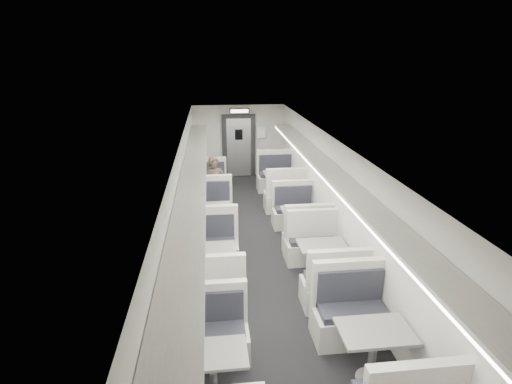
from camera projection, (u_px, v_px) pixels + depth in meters
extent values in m
cube|color=black|center=(261.00, 263.00, 8.15)|extent=(3.00, 12.00, 0.12)
cube|color=white|center=(262.00, 141.00, 7.32)|extent=(3.00, 12.00, 0.12)
cube|color=silver|center=(238.00, 141.00, 13.42)|extent=(3.00, 0.12, 2.40)
cube|color=silver|center=(180.00, 208.00, 7.57)|extent=(0.12, 12.00, 2.40)
cube|color=silver|center=(339.00, 202.00, 7.90)|extent=(0.12, 12.00, 2.40)
cube|color=silver|center=(210.00, 206.00, 10.45)|extent=(1.00, 0.56, 0.43)
cube|color=#24232F|center=(210.00, 196.00, 10.39)|extent=(0.89, 0.44, 0.09)
cube|color=silver|center=(210.00, 188.00, 10.08)|extent=(1.00, 0.11, 0.66)
cube|color=silver|center=(210.00, 188.00, 11.83)|extent=(1.00, 0.56, 0.43)
cube|color=#24232F|center=(210.00, 180.00, 11.72)|extent=(0.89, 0.44, 0.09)
cube|color=silver|center=(209.00, 168.00, 11.84)|extent=(1.00, 0.11, 0.66)
cylinder|color=#BEBDC0|center=(210.00, 192.00, 11.10)|extent=(0.09, 0.09, 0.65)
cylinder|color=#BEBDC0|center=(211.00, 203.00, 11.20)|extent=(0.34, 0.34, 0.03)
cube|color=slate|center=(210.00, 180.00, 10.98)|extent=(0.83, 0.57, 0.04)
cube|color=silver|center=(211.00, 245.00, 8.25)|extent=(1.10, 0.61, 0.47)
cube|color=#24232F|center=(211.00, 232.00, 8.18)|extent=(0.97, 0.49, 0.10)
cube|color=silver|center=(210.00, 223.00, 7.84)|extent=(1.10, 0.12, 0.72)
cube|color=silver|center=(211.00, 215.00, 9.76)|extent=(1.10, 0.61, 0.47)
cube|color=#24232F|center=(210.00, 205.00, 9.64)|extent=(0.97, 0.49, 0.10)
cube|color=silver|center=(210.00, 189.00, 9.78)|extent=(1.10, 0.12, 0.72)
cylinder|color=#BEBDC0|center=(211.00, 224.00, 8.96)|extent=(0.10, 0.10, 0.71)
cylinder|color=#BEBDC0|center=(211.00, 238.00, 9.08)|extent=(0.37, 0.37, 0.03)
cube|color=slate|center=(210.00, 207.00, 8.83)|extent=(0.91, 0.62, 0.04)
cube|color=silver|center=(212.00, 300.00, 6.42)|extent=(1.06, 0.59, 0.45)
cube|color=#24232F|center=(212.00, 284.00, 6.36)|extent=(0.94, 0.47, 0.10)
cube|color=silver|center=(211.00, 276.00, 6.03)|extent=(1.06, 0.12, 0.70)
cube|color=silver|center=(211.00, 254.00, 7.88)|extent=(1.06, 0.59, 0.45)
cube|color=#24232F|center=(211.00, 243.00, 7.76)|extent=(0.94, 0.47, 0.10)
cube|color=silver|center=(210.00, 223.00, 7.89)|extent=(1.06, 0.12, 0.70)
cylinder|color=#BEBDC0|center=(211.00, 269.00, 7.11)|extent=(0.10, 0.10, 0.69)
cylinder|color=#BEBDC0|center=(212.00, 285.00, 7.22)|extent=(0.36, 0.36, 0.03)
cube|color=slate|center=(211.00, 250.00, 6.98)|extent=(0.88, 0.60, 0.04)
cube|color=silver|center=(213.00, 344.00, 5.47)|extent=(0.98, 0.55, 0.42)
cube|color=#24232F|center=(212.00, 330.00, 5.36)|extent=(0.87, 0.44, 0.09)
cube|color=silver|center=(211.00, 302.00, 5.48)|extent=(0.98, 0.11, 0.65)
cylinder|color=#BEBDC0|center=(213.00, 378.00, 4.76)|extent=(0.09, 0.09, 0.64)
cube|color=slate|center=(212.00, 354.00, 4.64)|extent=(0.82, 0.56, 0.04)
cube|color=silver|center=(285.00, 201.00, 10.67)|extent=(1.12, 0.63, 0.48)
cube|color=#24232F|center=(286.00, 191.00, 10.60)|extent=(1.00, 0.50, 0.11)
cube|color=silver|center=(288.00, 182.00, 10.25)|extent=(1.12, 0.13, 0.74)
cube|color=silver|center=(276.00, 183.00, 12.22)|extent=(1.12, 0.63, 0.48)
cube|color=#24232F|center=(276.00, 174.00, 12.09)|extent=(1.00, 0.50, 0.11)
cube|color=silver|center=(275.00, 161.00, 12.23)|extent=(1.12, 0.13, 0.74)
cylinder|color=#BEBDC0|center=(280.00, 187.00, 11.40)|extent=(0.11, 0.11, 0.73)
cylinder|color=#BEBDC0|center=(280.00, 199.00, 11.52)|extent=(0.38, 0.38, 0.03)
cube|color=slate|center=(281.00, 174.00, 11.27)|extent=(0.93, 0.64, 0.04)
cube|color=silver|center=(308.00, 246.00, 8.26)|extent=(1.02, 0.57, 0.43)
cube|color=#24232F|center=(308.00, 233.00, 8.20)|extent=(0.90, 0.45, 0.10)
cube|color=silver|center=(312.00, 225.00, 7.89)|extent=(1.02, 0.12, 0.67)
cube|color=silver|center=(294.00, 218.00, 9.67)|extent=(1.02, 0.57, 0.43)
cube|color=#24232F|center=(294.00, 208.00, 9.55)|extent=(0.90, 0.45, 0.10)
cube|color=silver|center=(293.00, 193.00, 9.68)|extent=(1.02, 0.12, 0.67)
cylinder|color=#BEBDC0|center=(300.00, 226.00, 8.93)|extent=(0.10, 0.10, 0.66)
cylinder|color=#BEBDC0|center=(300.00, 239.00, 9.03)|extent=(0.35, 0.35, 0.03)
cube|color=slate|center=(301.00, 211.00, 8.81)|extent=(0.84, 0.58, 0.04)
cube|color=silver|center=(333.00, 293.00, 6.62)|extent=(1.04, 0.58, 0.44)
cube|color=#24232F|center=(334.00, 278.00, 6.56)|extent=(0.92, 0.46, 0.10)
cube|color=silver|center=(339.00, 270.00, 6.24)|extent=(1.04, 0.12, 0.69)
cube|color=silver|center=(311.00, 250.00, 8.06)|extent=(1.04, 0.58, 0.44)
cube|color=#24232F|center=(312.00, 239.00, 7.94)|extent=(0.92, 0.46, 0.10)
cube|color=silver|center=(309.00, 220.00, 8.07)|extent=(1.04, 0.12, 0.69)
cylinder|color=#BEBDC0|center=(321.00, 264.00, 7.30)|extent=(0.10, 0.10, 0.68)
cylinder|color=#BEBDC0|center=(320.00, 279.00, 7.41)|extent=(0.35, 0.35, 0.03)
cube|color=slate|center=(322.00, 245.00, 7.18)|extent=(0.86, 0.59, 0.04)
cube|color=silver|center=(350.00, 325.00, 5.83)|extent=(1.09, 0.61, 0.46)
cube|color=#24232F|center=(352.00, 310.00, 5.71)|extent=(0.97, 0.48, 0.10)
cube|color=silver|center=(348.00, 282.00, 5.84)|extent=(1.09, 0.12, 0.72)
cylinder|color=#BEBDC0|center=(372.00, 357.00, 5.03)|extent=(0.10, 0.10, 0.71)
cylinder|color=#BEBDC0|center=(370.00, 378.00, 5.15)|extent=(0.37, 0.37, 0.03)
cube|color=slate|center=(375.00, 331.00, 4.91)|extent=(0.90, 0.62, 0.04)
imported|color=black|center=(215.00, 186.00, 10.18)|extent=(0.61, 0.44, 1.54)
cube|color=black|center=(190.00, 157.00, 10.71)|extent=(0.02, 1.18, 0.84)
cube|color=black|center=(186.00, 182.00, 8.65)|extent=(0.02, 1.18, 0.84)
cube|color=black|center=(180.00, 222.00, 6.59)|extent=(0.02, 1.18, 0.84)
cube|color=black|center=(167.00, 299.00, 4.52)|extent=(0.02, 1.18, 0.84)
cube|color=silver|center=(193.00, 176.00, 7.08)|extent=(0.46, 10.40, 0.05)
cube|color=white|center=(205.00, 179.00, 7.12)|extent=(0.05, 10.20, 0.04)
cube|color=silver|center=(331.00, 172.00, 7.35)|extent=(0.46, 10.40, 0.05)
cube|color=white|center=(320.00, 175.00, 7.35)|extent=(0.05, 10.20, 0.04)
cube|color=black|center=(239.00, 146.00, 13.36)|extent=(1.10, 0.10, 2.10)
cube|color=#BEBDC0|center=(239.00, 148.00, 13.35)|extent=(0.80, 0.05, 1.95)
cube|color=black|center=(239.00, 135.00, 13.16)|extent=(0.25, 0.02, 0.35)
cube|color=black|center=(239.00, 111.00, 12.49)|extent=(0.62, 0.10, 0.16)
cube|color=white|center=(240.00, 111.00, 12.44)|extent=(0.54, 0.02, 0.10)
cube|color=white|center=(261.00, 132.00, 13.27)|extent=(0.32, 0.02, 0.40)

